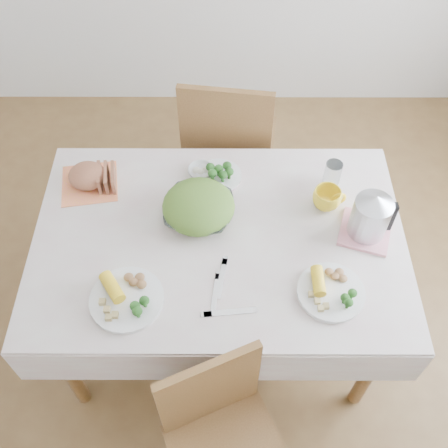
{
  "coord_description": "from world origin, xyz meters",
  "views": [
    {
      "loc": [
        0.02,
        -1.23,
        2.47
      ],
      "look_at": [
        0.02,
        0.02,
        0.82
      ],
      "focal_mm": 42.0,
      "sensor_mm": 36.0,
      "label": 1
    }
  ],
  "objects_px": {
    "dinner_plate_right": "(331,292)",
    "chair_far": "(230,148)",
    "yellow_mug": "(327,199)",
    "dining_table": "(220,285)",
    "salad_bowl": "(199,211)",
    "dinner_plate_left": "(127,300)",
    "electric_kettle": "(371,214)"
  },
  "relations": [
    {
      "from": "dinner_plate_right",
      "to": "chair_far",
      "type": "bearing_deg",
      "value": 108.85
    },
    {
      "from": "yellow_mug",
      "to": "dining_table",
      "type": "bearing_deg",
      "value": -160.06
    },
    {
      "from": "salad_bowl",
      "to": "dinner_plate_right",
      "type": "bearing_deg",
      "value": -36.17
    },
    {
      "from": "dinner_plate_right",
      "to": "yellow_mug",
      "type": "height_order",
      "value": "yellow_mug"
    },
    {
      "from": "chair_far",
      "to": "salad_bowl",
      "type": "height_order",
      "value": "chair_far"
    },
    {
      "from": "chair_far",
      "to": "yellow_mug",
      "type": "bearing_deg",
      "value": 128.87
    },
    {
      "from": "dinner_plate_left",
      "to": "dining_table",
      "type": "bearing_deg",
      "value": 41.27
    },
    {
      "from": "dining_table",
      "to": "dinner_plate_right",
      "type": "bearing_deg",
      "value": -32.06
    },
    {
      "from": "chair_far",
      "to": "dinner_plate_right",
      "type": "bearing_deg",
      "value": 116.4
    },
    {
      "from": "dinner_plate_left",
      "to": "dinner_plate_right",
      "type": "height_order",
      "value": "same"
    },
    {
      "from": "dinner_plate_right",
      "to": "yellow_mug",
      "type": "relative_size",
      "value": 2.13
    },
    {
      "from": "chair_far",
      "to": "dinner_plate_left",
      "type": "xyz_separation_m",
      "value": [
        -0.39,
        -1.1,
        0.31
      ]
    },
    {
      "from": "salad_bowl",
      "to": "dinner_plate_left",
      "type": "height_order",
      "value": "salad_bowl"
    },
    {
      "from": "dinner_plate_left",
      "to": "yellow_mug",
      "type": "height_order",
      "value": "yellow_mug"
    },
    {
      "from": "electric_kettle",
      "to": "dinner_plate_left",
      "type": "bearing_deg",
      "value": -174.29
    },
    {
      "from": "chair_far",
      "to": "electric_kettle",
      "type": "xyz_separation_m",
      "value": [
        0.54,
        -0.79,
        0.42
      ]
    },
    {
      "from": "salad_bowl",
      "to": "yellow_mug",
      "type": "height_order",
      "value": "yellow_mug"
    },
    {
      "from": "dining_table",
      "to": "dinner_plate_left",
      "type": "relative_size",
      "value": 5.08
    },
    {
      "from": "dining_table",
      "to": "electric_kettle",
      "type": "relative_size",
      "value": 6.65
    },
    {
      "from": "chair_far",
      "to": "dinner_plate_right",
      "type": "distance_m",
      "value": 1.17
    },
    {
      "from": "dinner_plate_left",
      "to": "dinner_plate_right",
      "type": "xyz_separation_m",
      "value": [
        0.75,
        0.03,
        0.0
      ]
    },
    {
      "from": "dining_table",
      "to": "dinner_plate_right",
      "type": "relative_size",
      "value": 5.51
    },
    {
      "from": "salad_bowl",
      "to": "electric_kettle",
      "type": "relative_size",
      "value": 1.32
    },
    {
      "from": "dining_table",
      "to": "dinner_plate_left",
      "type": "distance_m",
      "value": 0.6
    },
    {
      "from": "salad_bowl",
      "to": "dinner_plate_left",
      "type": "xyz_separation_m",
      "value": [
        -0.25,
        -0.4,
        -0.02
      ]
    },
    {
      "from": "yellow_mug",
      "to": "salad_bowl",
      "type": "bearing_deg",
      "value": -173.87
    },
    {
      "from": "dinner_plate_left",
      "to": "yellow_mug",
      "type": "bearing_deg",
      "value": 30.29
    },
    {
      "from": "dining_table",
      "to": "chair_far",
      "type": "bearing_deg",
      "value": 86.27
    },
    {
      "from": "salad_bowl",
      "to": "dinner_plate_right",
      "type": "distance_m",
      "value": 0.62
    },
    {
      "from": "chair_far",
      "to": "yellow_mug",
      "type": "height_order",
      "value": "chair_far"
    },
    {
      "from": "salad_bowl",
      "to": "chair_far",
      "type": "bearing_deg",
      "value": 79.05
    },
    {
      "from": "dining_table",
      "to": "chair_far",
      "type": "height_order",
      "value": "chair_far"
    }
  ]
}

